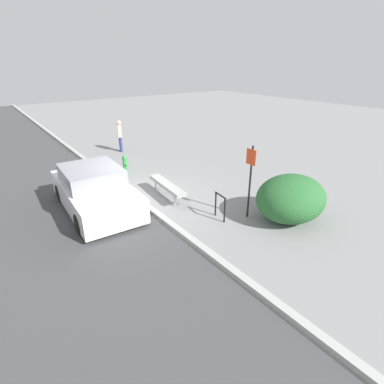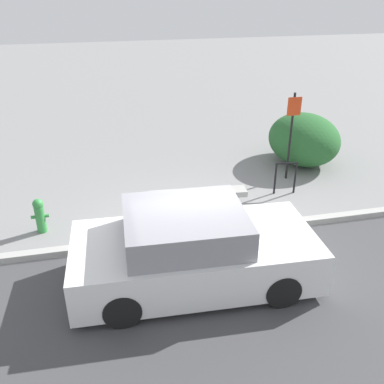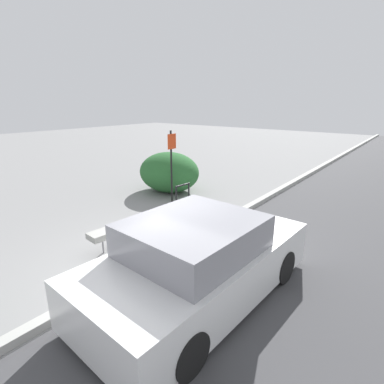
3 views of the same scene
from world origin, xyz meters
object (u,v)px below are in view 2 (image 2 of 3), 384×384
parked_car_near (192,250)px  bike_rack (286,175)px  fire_hydrant (40,215)px  bench (198,194)px  sign_post (291,129)px

parked_car_near → bike_rack: bearing=46.2°
bike_rack → fire_hydrant: bike_rack is taller
bench → fire_hydrant: fire_hydrant is taller
bench → fire_hydrant: size_ratio=2.88×
fire_hydrant → bike_rack: bearing=5.3°
sign_post → parked_car_near: 5.02m
bench → parked_car_near: 2.45m
fire_hydrant → parked_car_near: size_ratio=0.18×
bench → parked_car_near: size_ratio=0.52×
bike_rack → bench: bearing=-168.1°
fire_hydrant → parked_car_near: bearing=-40.1°
bench → parked_car_near: parked_car_near is taller
bench → bike_rack: (2.31, 0.49, 0.03)m
bike_rack → parked_car_near: parked_car_near is taller
parked_car_near → bench: bearing=76.6°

